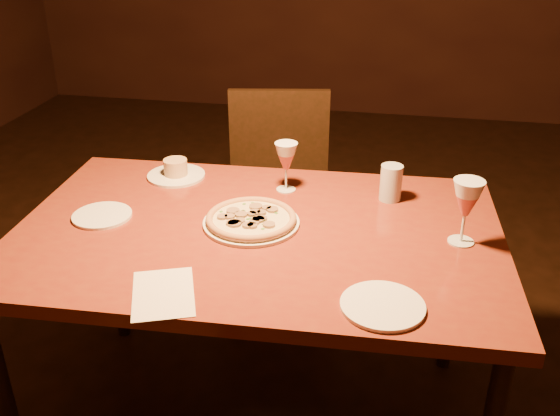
# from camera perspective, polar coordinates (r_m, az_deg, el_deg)

# --- Properties ---
(floor) EXTENTS (7.00, 7.00, 0.00)m
(floor) POSITION_cam_1_polar(r_m,az_deg,el_deg) (2.50, 3.84, -16.60)
(floor) COLOR black
(floor) RESTS_ON ground
(dining_table) EXTENTS (1.52, 1.01, 0.79)m
(dining_table) POSITION_cam_1_polar(r_m,az_deg,el_deg) (1.94, -2.06, -3.73)
(dining_table) COLOR maroon
(dining_table) RESTS_ON floor
(chair_far) EXTENTS (0.53, 0.53, 0.94)m
(chair_far) POSITION_cam_1_polar(r_m,az_deg,el_deg) (2.81, -0.13, 1.95)
(chair_far) COLOR black
(chair_far) RESTS_ON floor
(pizza_plate) EXTENTS (0.30, 0.30, 0.03)m
(pizza_plate) POSITION_cam_1_polar(r_m,az_deg,el_deg) (1.93, -2.65, -1.05)
(pizza_plate) COLOR white
(pizza_plate) RESTS_ON dining_table
(ramekin_saucer) EXTENTS (0.21, 0.21, 0.07)m
(ramekin_saucer) POSITION_cam_1_polar(r_m,az_deg,el_deg) (2.29, -9.50, 3.33)
(ramekin_saucer) COLOR white
(ramekin_saucer) RESTS_ON dining_table
(wine_glass_far) EXTENTS (0.08, 0.08, 0.17)m
(wine_glass_far) POSITION_cam_1_polar(r_m,az_deg,el_deg) (2.12, 0.56, 3.78)
(wine_glass_far) COLOR #C15250
(wine_glass_far) RESTS_ON dining_table
(wine_glass_right) EXTENTS (0.09, 0.09, 0.20)m
(wine_glass_right) POSITION_cam_1_polar(r_m,az_deg,el_deg) (1.87, 16.56, -0.36)
(wine_glass_right) COLOR #C15250
(wine_glass_right) RESTS_ON dining_table
(water_tumbler) EXTENTS (0.07, 0.07, 0.12)m
(water_tumbler) POSITION_cam_1_polar(r_m,az_deg,el_deg) (2.10, 10.11, 2.29)
(water_tumbler) COLOR #AFB6BF
(water_tumbler) RESTS_ON dining_table
(side_plate_left) EXTENTS (0.19, 0.19, 0.01)m
(side_plate_left) POSITION_cam_1_polar(r_m,az_deg,el_deg) (2.05, -15.96, -0.67)
(side_plate_left) COLOR white
(side_plate_left) RESTS_ON dining_table
(side_plate_near) EXTENTS (0.21, 0.21, 0.01)m
(side_plate_near) POSITION_cam_1_polar(r_m,az_deg,el_deg) (1.58, 9.36, -8.80)
(side_plate_near) COLOR white
(side_plate_near) RESTS_ON dining_table
(menu_card) EXTENTS (0.23, 0.27, 0.00)m
(menu_card) POSITION_cam_1_polar(r_m,az_deg,el_deg) (1.64, -10.63, -7.68)
(menu_card) COLOR silver
(menu_card) RESTS_ON dining_table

